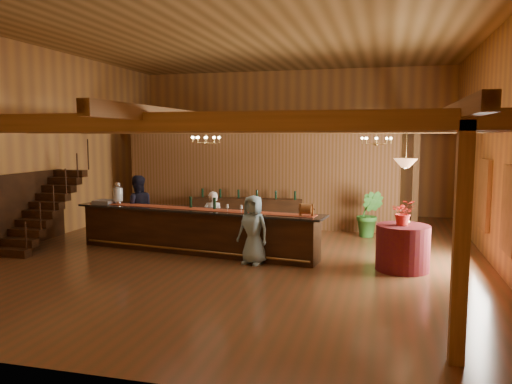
% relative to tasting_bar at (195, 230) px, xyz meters
% --- Properties ---
extents(floor, '(14.00, 14.00, 0.00)m').
position_rel_tasting_bar_xyz_m(floor, '(1.15, 0.45, -0.58)').
color(floor, brown).
rests_on(floor, ground).
extents(ceiling, '(14.00, 14.00, 0.00)m').
position_rel_tasting_bar_xyz_m(ceiling, '(1.15, 0.45, 4.92)').
color(ceiling, '#9F753C').
rests_on(ceiling, wall_back).
extents(wall_back, '(12.00, 0.10, 5.50)m').
position_rel_tasting_bar_xyz_m(wall_back, '(1.15, 7.45, 2.17)').
color(wall_back, '#B77C37').
rests_on(wall_back, floor).
extents(wall_front, '(12.00, 0.10, 5.50)m').
position_rel_tasting_bar_xyz_m(wall_front, '(1.15, -6.55, 2.17)').
color(wall_front, '#B77C37').
rests_on(wall_front, floor).
extents(wall_left, '(0.10, 14.00, 5.50)m').
position_rel_tasting_bar_xyz_m(wall_left, '(-4.85, 0.45, 2.17)').
color(wall_left, '#B77C37').
rests_on(wall_left, floor).
extents(wall_right, '(0.10, 14.00, 5.50)m').
position_rel_tasting_bar_xyz_m(wall_right, '(7.15, 0.45, 2.17)').
color(wall_right, '#B77C37').
rests_on(wall_right, floor).
extents(beam_grid, '(11.90, 13.90, 0.39)m').
position_rel_tasting_bar_xyz_m(beam_grid, '(1.15, 0.96, 2.66)').
color(beam_grid, '#A6703D').
rests_on(beam_grid, wall_left).
extents(support_posts, '(9.20, 10.20, 3.20)m').
position_rel_tasting_bar_xyz_m(support_posts, '(1.15, -0.05, 1.02)').
color(support_posts, '#A6703D').
rests_on(support_posts, floor).
extents(partition_wall, '(9.00, 0.18, 3.10)m').
position_rel_tasting_bar_xyz_m(partition_wall, '(0.65, 3.95, 0.97)').
color(partition_wall, brown).
rests_on(partition_wall, floor).
extents(window_right_front, '(0.12, 1.05, 1.75)m').
position_rel_tasting_bar_xyz_m(window_right_front, '(7.10, -1.15, 0.97)').
color(window_right_front, white).
rests_on(window_right_front, wall_right).
extents(window_right_back, '(0.12, 1.05, 1.75)m').
position_rel_tasting_bar_xyz_m(window_right_back, '(7.10, 1.45, 0.97)').
color(window_right_back, white).
rests_on(window_right_back, wall_right).
extents(staircase, '(1.00, 2.80, 2.00)m').
position_rel_tasting_bar_xyz_m(staircase, '(-4.30, -0.29, 0.42)').
color(staircase, '#3E210F').
rests_on(staircase, floor).
extents(backroom_boxes, '(4.10, 0.60, 1.10)m').
position_rel_tasting_bar_xyz_m(backroom_boxes, '(0.86, 5.95, -0.05)').
color(backroom_boxes, '#3E210F').
rests_on(backroom_boxes, floor).
extents(tasting_bar, '(6.86, 1.78, 1.15)m').
position_rel_tasting_bar_xyz_m(tasting_bar, '(0.00, 0.00, 0.00)').
color(tasting_bar, '#3E210F').
rests_on(tasting_bar, floor).
extents(beverage_dispenser, '(0.26, 0.26, 0.60)m').
position_rel_tasting_bar_xyz_m(beverage_dispenser, '(-2.40, 0.39, 0.85)').
color(beverage_dispenser, silver).
rests_on(beverage_dispenser, tasting_bar).
extents(glass_rack_tray, '(0.50, 0.50, 0.10)m').
position_rel_tasting_bar_xyz_m(glass_rack_tray, '(-2.79, 0.34, 0.61)').
color(glass_rack_tray, gray).
rests_on(glass_rack_tray, tasting_bar).
extents(raffle_drum, '(0.34, 0.24, 0.30)m').
position_rel_tasting_bar_xyz_m(raffle_drum, '(2.94, -0.46, 0.73)').
color(raffle_drum, '#A25C2D').
rests_on(raffle_drum, tasting_bar).
extents(bar_bottle_0, '(0.07, 0.07, 0.30)m').
position_rel_tasting_bar_xyz_m(bar_bottle_0, '(-0.18, 0.16, 0.71)').
color(bar_bottle_0, black).
rests_on(bar_bottle_0, tasting_bar).
extents(bar_bottle_1, '(0.07, 0.07, 0.30)m').
position_rel_tasting_bar_xyz_m(bar_bottle_1, '(0.51, 0.06, 0.71)').
color(bar_bottle_1, black).
rests_on(bar_bottle_1, tasting_bar).
extents(bar_bottle_2, '(0.07, 0.07, 0.30)m').
position_rel_tasting_bar_xyz_m(bar_bottle_2, '(0.51, 0.06, 0.71)').
color(bar_bottle_2, black).
rests_on(bar_bottle_2, tasting_bar).
extents(backbar_shelf, '(3.55, 1.06, 0.99)m').
position_rel_tasting_bar_xyz_m(backbar_shelf, '(0.41, 3.59, -0.08)').
color(backbar_shelf, '#3E210F').
rests_on(backbar_shelf, floor).
extents(round_table, '(1.18, 1.18, 1.02)m').
position_rel_tasting_bar_xyz_m(round_table, '(5.12, -0.43, -0.07)').
color(round_table, '#601A11').
rests_on(round_table, floor).
extents(chandelier_left, '(0.80, 0.80, 0.46)m').
position_rel_tasting_bar_xyz_m(chandelier_left, '(-0.12, 1.19, 2.32)').
color(chandelier_left, '#A07B40').
rests_on(chandelier_left, beam_grid).
extents(chandelier_right, '(0.80, 0.80, 0.48)m').
position_rel_tasting_bar_xyz_m(chandelier_right, '(4.44, 2.18, 2.30)').
color(chandelier_right, '#A07B40').
rests_on(chandelier_right, beam_grid).
extents(pendant_lamp, '(0.52, 0.52, 0.90)m').
position_rel_tasting_bar_xyz_m(pendant_lamp, '(5.12, -0.43, 1.83)').
color(pendant_lamp, '#A07B40').
rests_on(pendant_lamp, beam_grid).
extents(bartender, '(0.62, 0.47, 1.52)m').
position_rel_tasting_bar_xyz_m(bartender, '(0.23, 0.74, 0.18)').
color(bartender, white).
rests_on(bartender, floor).
extents(staff_second, '(1.16, 1.09, 1.90)m').
position_rel_tasting_bar_xyz_m(staff_second, '(-2.01, 0.74, 0.37)').
color(staff_second, black).
rests_on(staff_second, floor).
extents(guest, '(0.91, 0.73, 1.63)m').
position_rel_tasting_bar_xyz_m(guest, '(1.74, -0.73, 0.24)').
color(guest, '#89B4C5').
rests_on(guest, floor).
extents(floor_plant, '(0.87, 0.75, 1.39)m').
position_rel_tasting_bar_xyz_m(floor_plant, '(4.28, 3.14, 0.12)').
color(floor_plant, '#307425').
rests_on(floor_plant, floor).
extents(table_flowers, '(0.54, 0.47, 0.58)m').
position_rel_tasting_bar_xyz_m(table_flowers, '(5.11, -0.44, 0.73)').
color(table_flowers, red).
rests_on(table_flowers, round_table).
extents(table_vase, '(0.16, 0.16, 0.31)m').
position_rel_tasting_bar_xyz_m(table_vase, '(5.16, -0.40, 0.60)').
color(table_vase, '#A07B40').
rests_on(table_vase, round_table).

